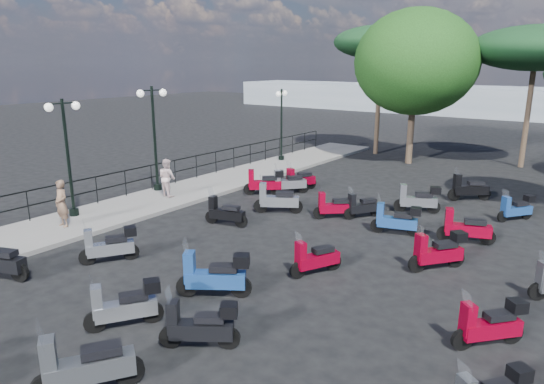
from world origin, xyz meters
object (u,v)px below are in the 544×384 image
Objects in this scene: lamp_post_2 at (281,120)px; scooter_7 at (110,246)px; scooter_14 at (397,220)px; scooter_10 at (288,183)px; pedestrian_far at (167,178)px; broadleaf_tree at (416,62)px; scooter_16 at (469,189)px; scooter_21 at (418,199)px; woman at (62,203)px; scooter_9 at (277,200)px; scooter_12 at (85,367)px; pine_2 at (382,43)px; scooter_20 at (438,252)px; scooter_8 at (334,207)px; scooter_27 at (516,209)px; scooter_15 at (362,207)px; scooter_19 at (315,259)px; scooter_26 at (465,228)px; scooter_13 at (215,276)px; scooter_18 at (200,326)px; lamp_post_0 at (67,151)px; scooter_6 at (125,306)px; scooter_3 at (265,183)px; lamp_post_1 at (154,132)px; scooter_4 at (300,180)px; scooter_2 at (225,213)px; scooter_24 at (490,325)px.

lamp_post_2 reaches higher than scooter_7.
scooter_10 is at bearing 52.79° from scooter_14.
broadleaf_tree is (5.22, 13.28, 4.62)m from pedestrian_far.
scooter_21 is at bearing 119.98° from scooter_16.
broadleaf_tree is at bearing 76.09° from woman.
scooter_12 is (3.49, -10.38, 0.00)m from scooter_9.
pine_2 is (-2.80, 1.67, 1.13)m from broadleaf_tree.
scooter_20 is at bearing 179.64° from scooter_21.
scooter_7 is 5.89m from scooter_12.
scooter_27 is (5.40, 3.71, 0.01)m from scooter_8.
scooter_10 is at bearing 16.76° from scooter_15.
broadleaf_tree is (5.97, 4.10, 3.13)m from lamp_post_2.
scooter_9 is at bearing 100.75° from scooter_21.
scooter_12 is (8.26, -9.19, -0.42)m from pedestrian_far.
scooter_27 is (3.39, 8.26, 0.01)m from scooter_19.
scooter_16 is 5.31m from scooter_26.
scooter_13 is 12.80m from scooter_16.
scooter_10 is 0.86× the size of scooter_13.
scooter_21 reaches higher than scooter_18.
lamp_post_0 is 10.65m from scooter_12.
scooter_15 is 0.17× the size of pine_2.
lamp_post_0 is 13.03m from lamp_post_2.
scooter_9 is at bearing -80.33° from pine_2.
scooter_10 is at bearing -39.57° from scooter_6.
scooter_3 is (2.79, 3.00, -0.40)m from pedestrian_far.
pine_2 is (2.32, 19.70, 5.73)m from woman.
scooter_4 is (4.78, 4.02, -2.21)m from lamp_post_1.
scooter_13 reaches higher than scooter_6.
lamp_post_0 is at bearing 100.36° from scooter_9.
scooter_14 is at bearing -95.22° from scooter_7.
lamp_post_2 is at bearing 95.44° from woman.
scooter_7 is at bearing 147.73° from scooter_3.
woman is at bearing 22.07° from scooter_7.
broadleaf_tree is at bearing -0.16° from scooter_16.
scooter_16 is 1.12× the size of scooter_27.
scooter_21 is (9.76, 8.26, -2.02)m from lamp_post_0.
scooter_6 is 0.98× the size of scooter_19.
pedestrian_far is 0.93× the size of scooter_26.
lamp_post_1 is 11.52m from scooter_6.
pedestrian_far is 0.98× the size of scooter_2.
scooter_9 is at bearing 12.73° from scooter_24.
scooter_16 is (0.77, 5.68, 0.00)m from scooter_14.
pedestrian_far reaches higher than scooter_13.
woman is at bearing 3.66° from scooter_12.
scooter_13 is at bearing -72.58° from lamp_post_2.
scooter_3 is at bearing 48.75° from lamp_post_1.
pine_2 reaches higher than scooter_3.
scooter_7 is 1.13× the size of scooter_27.
scooter_18 is 11.45m from scooter_21.
scooter_18 is 0.97× the size of scooter_20.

